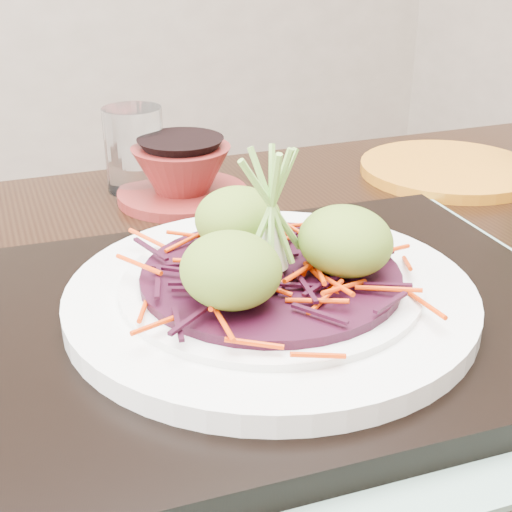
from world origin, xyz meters
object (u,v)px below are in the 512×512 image
water_glass (134,149)px  serving_tray (270,318)px  terracotta_bowl_set (182,176)px  white_plate (271,294)px  dining_table (254,398)px  yellow_plate (449,169)px

water_glass → serving_tray: bearing=-95.4°
water_glass → terracotta_bowl_set: water_glass is taller
water_glass → white_plate: bearing=-95.4°
dining_table → water_glass: (0.02, 0.28, 0.13)m
white_plate → yellow_plate: 0.41m
serving_tray → yellow_plate: serving_tray is taller
dining_table → serving_tray: bearing=-97.4°
water_glass → terracotta_bowl_set: 0.06m
white_plate → dining_table: bearing=73.5°
white_plate → terracotta_bowl_set: 0.29m
terracotta_bowl_set → yellow_plate: terracotta_bowl_set is taller
yellow_plate → water_glass: bearing=157.8°
white_plate → terracotta_bowl_set: bearing=77.5°
terracotta_bowl_set → dining_table: bearing=-101.6°
dining_table → white_plate: (-0.01, -0.05, 0.12)m
water_glass → yellow_plate: (0.33, -0.13, -0.04)m
serving_tray → yellow_plate: bearing=40.1°
serving_tray → yellow_plate: size_ratio=2.13×
white_plate → water_glass: bearing=84.6°
serving_tray → dining_table: bearing=84.9°
terracotta_bowl_set → white_plate: bearing=-102.5°
dining_table → water_glass: size_ratio=13.33×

